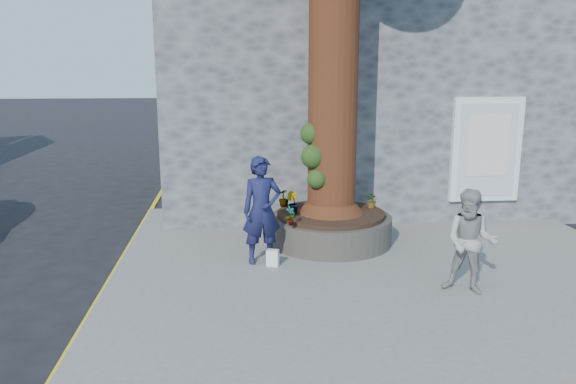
{
  "coord_description": "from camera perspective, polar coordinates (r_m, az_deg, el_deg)",
  "views": [
    {
      "loc": [
        -0.99,
        -8.16,
        3.37
      ],
      "look_at": [
        -0.07,
        1.43,
        1.25
      ],
      "focal_mm": 35.0,
      "sensor_mm": 36.0,
      "label": 1
    }
  ],
  "objects": [
    {
      "name": "stone_shop",
      "position": [
        15.75,
        7.49,
        11.54
      ],
      "size": [
        10.3,
        8.3,
        6.3
      ],
      "color": "#45484A",
      "rests_on": "ground"
    },
    {
      "name": "man",
      "position": [
        9.47,
        -2.67,
        -1.87
      ],
      "size": [
        0.74,
        0.55,
        1.83
      ],
      "primitive_type": "imported",
      "rotation": [
        0.0,
        0.0,
        0.18
      ],
      "color": "#16193E",
      "rests_on": "pavement"
    },
    {
      "name": "plant_a",
      "position": [
        9.68,
        0.28,
        -2.43
      ],
      "size": [
        0.22,
        0.21,
        0.34
      ],
      "primitive_type": "imported",
      "rotation": [
        0.0,
        0.0,
        0.69
      ],
      "color": "gray",
      "rests_on": "planter"
    },
    {
      "name": "pavement",
      "position": [
        10.06,
        9.25,
        -6.98
      ],
      "size": [
        9.0,
        8.0,
        0.12
      ],
      "primitive_type": "cube",
      "color": "slate",
      "rests_on": "ground"
    },
    {
      "name": "plant_c",
      "position": [
        11.01,
        -0.43,
        -0.6
      ],
      "size": [
        0.27,
        0.27,
        0.35
      ],
      "primitive_type": "imported",
      "rotation": [
        0.0,
        0.0,
        3.82
      ],
      "color": "gray",
      "rests_on": "planter"
    },
    {
      "name": "woman",
      "position": [
        8.64,
        18.06,
        -4.84
      ],
      "size": [
        0.95,
        0.89,
        1.56
      ],
      "primitive_type": "imported",
      "rotation": [
        0.0,
        0.0,
        -0.53
      ],
      "color": "#9A9A94",
      "rests_on": "pavement"
    },
    {
      "name": "plant_d",
      "position": [
        11.01,
        8.54,
        -0.83
      ],
      "size": [
        0.34,
        0.36,
        0.31
      ],
      "primitive_type": "imported",
      "rotation": [
        0.0,
        0.0,
        5.16
      ],
      "color": "gray",
      "rests_on": "planter"
    },
    {
      "name": "plant_b",
      "position": [
        10.44,
        0.47,
        -1.09
      ],
      "size": [
        0.33,
        0.33,
        0.43
      ],
      "primitive_type": "imported",
      "rotation": [
        0.0,
        0.0,
        2.38
      ],
      "color": "gray",
      "rests_on": "planter"
    },
    {
      "name": "ground",
      "position": [
        8.89,
        1.35,
        -9.88
      ],
      "size": [
        120.0,
        120.0,
        0.0
      ],
      "primitive_type": "plane",
      "color": "black",
      "rests_on": "ground"
    },
    {
      "name": "shopping_bag",
      "position": [
        9.5,
        -1.56,
        -6.7
      ],
      "size": [
        0.23,
        0.18,
        0.28
      ],
      "primitive_type": "cube",
      "rotation": [
        0.0,
        0.0,
        -0.32
      ],
      "color": "white",
      "rests_on": "pavement"
    },
    {
      "name": "planter",
      "position": [
        10.73,
        4.35,
        -3.62
      ],
      "size": [
        2.3,
        2.3,
        0.6
      ],
      "color": "black",
      "rests_on": "pavement"
    },
    {
      "name": "yellow_line",
      "position": [
        9.98,
        -17.22,
        -7.9
      ],
      "size": [
        0.1,
        30.0,
        0.01
      ],
      "primitive_type": "cube",
      "color": "yellow",
      "rests_on": "ground"
    }
  ]
}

